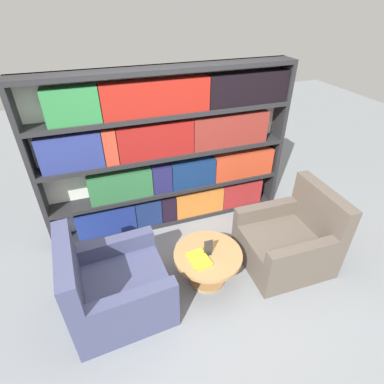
% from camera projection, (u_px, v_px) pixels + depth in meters
% --- Properties ---
extents(ground_plane, '(14.00, 14.00, 0.00)m').
position_uv_depth(ground_plane, '(204.00, 287.00, 3.16)').
color(ground_plane, gray).
extents(bookshelf, '(3.00, 0.30, 1.97)m').
position_uv_depth(bookshelf, '(172.00, 153.00, 3.59)').
color(bookshelf, silver).
rests_on(bookshelf, ground_plane).
extents(armchair_left, '(0.94, 0.89, 0.90)m').
position_uv_depth(armchair_left, '(114.00, 288.00, 2.80)').
color(armchair_left, '#42476B').
rests_on(armchair_left, ground_plane).
extents(armchair_right, '(0.91, 0.86, 0.90)m').
position_uv_depth(armchair_right, '(289.00, 241.00, 3.33)').
color(armchair_right, brown).
rests_on(armchair_right, ground_plane).
extents(coffee_table, '(0.70, 0.70, 0.38)m').
position_uv_depth(coffee_table, '(208.00, 261.00, 3.10)').
color(coffee_table, '#AD7F4C').
rests_on(coffee_table, ground_plane).
extents(table_sign, '(0.09, 0.06, 0.18)m').
position_uv_depth(table_sign, '(208.00, 248.00, 3.00)').
color(table_sign, black).
rests_on(table_sign, coffee_table).
extents(stray_book, '(0.21, 0.27, 0.02)m').
position_uv_depth(stray_book, '(199.00, 259.00, 2.96)').
color(stray_book, gold).
rests_on(stray_book, coffee_table).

